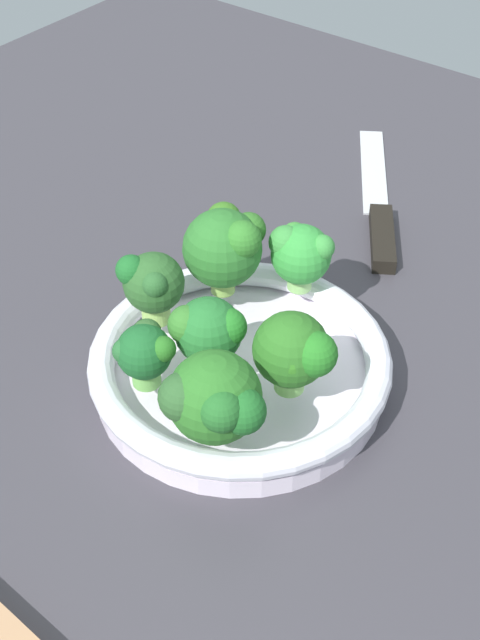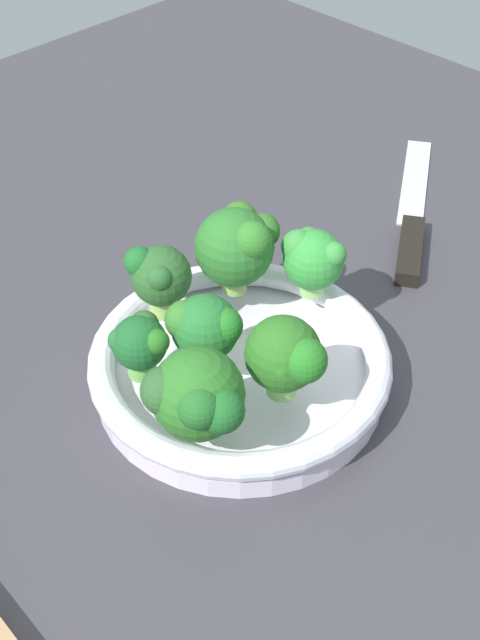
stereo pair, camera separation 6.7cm
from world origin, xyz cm
name	(u,v)px [view 2 (the right image)]	position (x,y,z in cm)	size (l,w,h in cm)	color
ground_plane	(214,405)	(0.00, 0.00, -1.25)	(130.00, 130.00, 2.50)	#3B393F
bowl	(240,366)	(2.36, -0.68, 1.99)	(24.16, 24.16, 3.90)	white
broccoli_floret_0	(313,258)	(11.54, 0.01, 7.53)	(5.07, 5.33, 6.01)	#94CC73
broccoli_floret_1	(286,357)	(1.14, -6.55, 7.78)	(5.65, 6.48, 6.71)	#88CC62
broccoli_floret_2	(196,396)	(-6.10, -4.95, 7.83)	(6.82, 7.51, 7.11)	#93C463
broccoli_floret_3	(140,342)	(-4.74, 2.68, 7.00)	(4.29, 4.59, 5.22)	#76BE5A
broccoli_floret_4	(206,328)	(-0.63, -0.12, 7.58)	(5.16, 5.43, 6.22)	#96D272
broccoli_floret_5	(238,244)	(7.59, 4.79, 8.49)	(7.23, 6.86, 7.70)	#84B04E
broccoli_floret_6	(159,277)	(0.88, 6.96, 7.66)	(5.04, 4.98, 6.33)	#A0CE64
knife	(410,222)	(30.05, 3.00, 0.55)	(23.66, 16.42, 1.50)	silver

